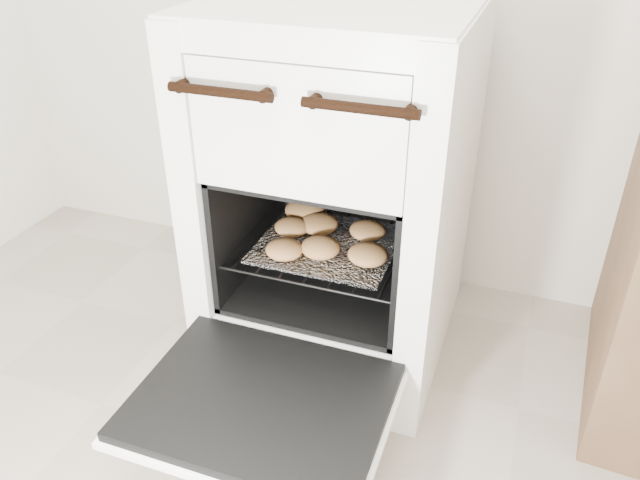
% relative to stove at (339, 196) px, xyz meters
% --- Properties ---
extents(stove, '(0.60, 0.67, 0.92)m').
position_rel_stove_xyz_m(stove, '(0.00, 0.00, 0.00)').
color(stove, white).
rests_on(stove, ground).
extents(oven_door, '(0.54, 0.42, 0.04)m').
position_rel_stove_xyz_m(oven_door, '(-0.00, -0.51, -0.25)').
color(oven_door, black).
rests_on(oven_door, stove).
extents(oven_rack, '(0.44, 0.42, 0.01)m').
position_rel_stove_xyz_m(oven_rack, '(-0.00, -0.07, -0.10)').
color(oven_rack, black).
rests_on(oven_rack, stove).
extents(foil_sheet, '(0.34, 0.30, 0.01)m').
position_rel_stove_xyz_m(foil_sheet, '(-0.00, -0.09, -0.10)').
color(foil_sheet, white).
rests_on(foil_sheet, oven_rack).
extents(baked_rolls, '(0.36, 0.32, 0.05)m').
position_rel_stove_xyz_m(baked_rolls, '(-0.02, -0.08, -0.07)').
color(baked_rolls, tan).
rests_on(baked_rolls, foil_sheet).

